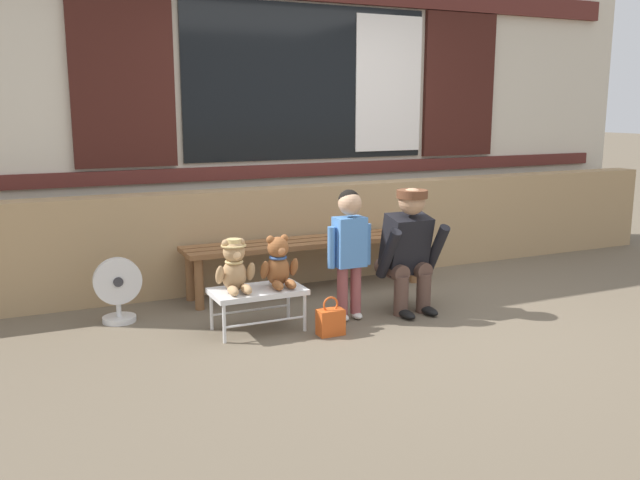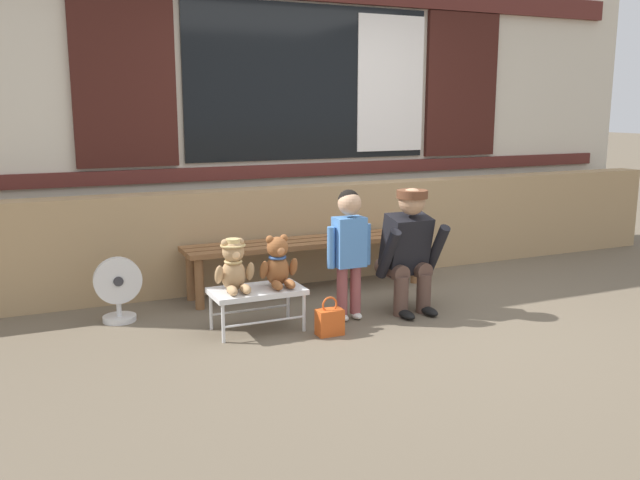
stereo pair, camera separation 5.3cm
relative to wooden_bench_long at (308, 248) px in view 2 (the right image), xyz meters
name	(u,v)px [view 2 (the right image)]	position (x,y,z in m)	size (l,w,h in m)	color
ground_plane	(412,320)	(0.37, -1.06, -0.37)	(60.00, 60.00, 0.00)	brown
brick_low_wall	(329,231)	(0.37, 0.37, 0.05)	(7.45, 0.25, 0.85)	tan
shop_facade	(307,87)	(0.37, 0.88, 1.34)	(7.60, 0.26, 3.40)	beige
wooden_bench_long	(308,248)	(0.00, 0.00, 0.00)	(2.10, 0.40, 0.44)	brown
small_display_bench	(257,293)	(-0.73, -0.80, -0.11)	(0.64, 0.36, 0.30)	silver
teddy_bear_with_hat	(234,267)	(-0.89, -0.80, 0.10)	(0.28, 0.27, 0.36)	tan
teddy_bear_plain	(278,263)	(-0.57, -0.80, 0.09)	(0.28, 0.26, 0.36)	#93562D
child_standing	(349,240)	(-0.04, -0.84, 0.22)	(0.35, 0.18, 0.96)	#994C4C
adult_crouching	(409,249)	(0.47, -0.84, 0.11)	(0.50, 0.49, 0.95)	brown
handbag_on_ground	(330,321)	(-0.32, -1.10, -0.28)	(0.18, 0.11, 0.27)	#DB561E
floor_fan	(118,290)	(-1.58, -0.20, -0.13)	(0.34, 0.24, 0.48)	silver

